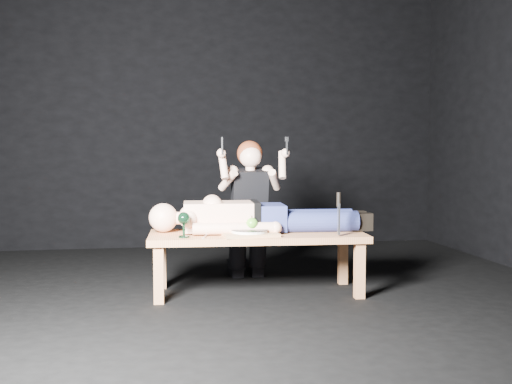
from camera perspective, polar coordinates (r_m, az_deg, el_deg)
The scene contains 13 objects.
ground at distance 4.42m, azimuth -0.34°, elevation -9.96°, with size 5.00×5.00×0.00m, color black.
back_wall at distance 6.79m, azimuth -3.82°, elevation 7.64°, with size 5.00×5.00×0.00m, color black.
table at distance 4.57m, azimuth 0.11°, elevation -6.62°, with size 1.58×0.59×0.45m, color tan.
lying_man at distance 4.62m, azimuth 0.59°, elevation -1.97°, with size 1.64×0.50×0.27m, color beige, non-canonical shape.
kneeling_woman at distance 5.07m, azimuth -0.75°, elevation -1.47°, with size 0.62×0.70×1.17m, color black, non-canonical shape.
serving_tray at distance 4.39m, azimuth -0.62°, elevation -3.93°, with size 0.39×0.28×0.02m, color tan.
plate at distance 4.39m, azimuth -0.62°, elevation -3.65°, with size 0.26×0.26×0.02m, color white.
apple at distance 4.40m, azimuth -0.38°, elevation -2.95°, with size 0.08×0.08×0.08m, color #488F1D.
goblet at distance 4.32m, azimuth -6.72°, elevation -3.04°, with size 0.09×0.09×0.18m, color black, non-canonical shape.
fork_flat at distance 4.35m, azimuth -4.72°, elevation -4.14°, with size 0.01×0.17×0.01m, color #B2B2B7.
knife_flat at distance 4.37m, azimuth 0.51°, elevation -4.08°, with size 0.01×0.17×0.01m, color #B2B2B7.
spoon_flat at distance 4.47m, azimuth 0.78°, elevation -3.91°, with size 0.01×0.17×0.01m, color #B2B2B7.
carving_knife at distance 4.40m, azimuth 7.68°, elevation -2.06°, with size 0.04×0.04×0.31m, color #B2B2B7, non-canonical shape.
Camera 1 is at (-0.70, -4.24, 1.07)m, focal length 43.06 mm.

